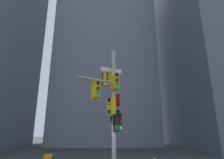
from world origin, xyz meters
name	(u,v)px	position (x,y,z in m)	size (l,w,h in m)	color
building_mid_block	(105,52)	(-0.51, 21.61, 17.12)	(15.88, 15.88, 34.25)	slate
signal_pole_assembly	(111,96)	(-0.20, 0.13, 4.31)	(2.74, 3.58, 7.42)	#9EA0A3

